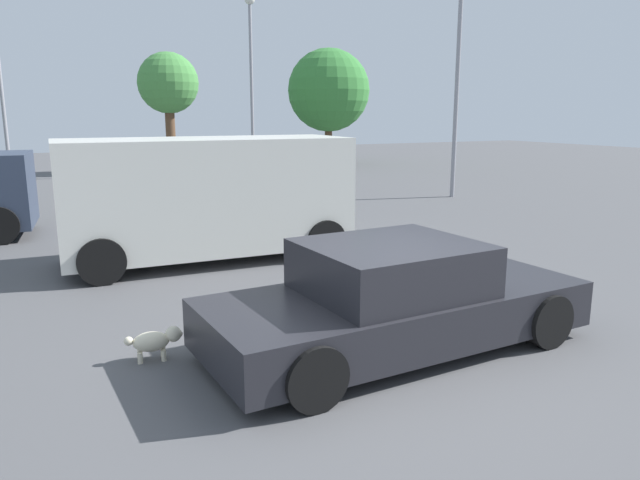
% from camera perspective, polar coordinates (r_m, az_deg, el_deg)
% --- Properties ---
extents(ground_plane, '(80.00, 80.00, 0.00)m').
position_cam_1_polar(ground_plane, '(6.78, 6.28, -11.31)').
color(ground_plane, '#515154').
extents(sedan_foreground, '(4.58, 2.09, 1.26)m').
position_cam_1_polar(sedan_foreground, '(6.90, 7.22, -5.77)').
color(sedan_foreground, '#232328').
rests_on(sedan_foreground, ground_plane).
extents(dog, '(0.63, 0.28, 0.37)m').
position_cam_1_polar(dog, '(6.90, -15.53, -9.28)').
color(dog, beige).
rests_on(dog, ground_plane).
extents(van_white, '(5.18, 2.27, 2.24)m').
position_cam_1_polar(van_white, '(11.09, -10.85, 4.24)').
color(van_white, silver).
rests_on(van_white, ground_plane).
extents(light_post_mid, '(0.44, 0.44, 7.58)m').
position_cam_1_polar(light_post_mid, '(26.79, -6.65, 17.04)').
color(light_post_mid, gray).
rests_on(light_post_mid, ground_plane).
extents(light_post_far, '(0.44, 0.44, 7.48)m').
position_cam_1_polar(light_post_far, '(19.88, 13.22, 18.38)').
color(light_post_far, gray).
rests_on(light_post_far, ground_plane).
extents(tree_back_center, '(2.73, 2.73, 5.38)m').
position_cam_1_polar(tree_back_center, '(28.62, -14.37, 14.27)').
color(tree_back_center, brown).
rests_on(tree_back_center, ground_plane).
extents(tree_back_right, '(4.28, 4.28, 5.99)m').
position_cam_1_polar(tree_back_right, '(32.07, 0.83, 14.16)').
color(tree_back_right, brown).
rests_on(tree_back_right, ground_plane).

